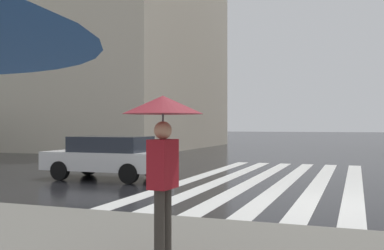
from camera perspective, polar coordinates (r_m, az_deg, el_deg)
name	(u,v)px	position (r m, az deg, el deg)	size (l,w,h in m)	color
ground_plane	(340,205)	(10.70, 18.19, -9.61)	(220.00, 220.00, 0.00)	black
zebra_crossing	(272,180)	(14.88, 10.02, -6.88)	(13.00, 5.50, 0.01)	silver
haussmann_block_mid	(40,42)	(41.37, -18.63, 9.91)	(17.51, 28.34, 18.19)	beige
car_white	(108,156)	(15.19, -10.53, -3.89)	(1.85, 4.10, 1.41)	silver
pedestrian_in_red_jacket	(163,127)	(5.51, -3.69, -0.29)	(0.99, 0.99, 1.99)	maroon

